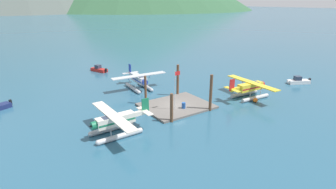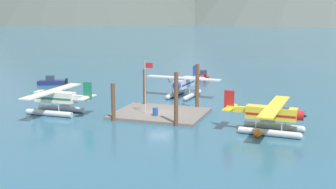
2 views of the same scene
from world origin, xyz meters
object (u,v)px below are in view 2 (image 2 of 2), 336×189
at_px(fuel_drum, 155,112).
at_px(boat_navy_open_west, 51,82).
at_px(seaplane_yellow_stbd_aft, 272,117).
at_px(mooring_buoy, 258,134).
at_px(boat_red_open_north, 203,76).
at_px(seaplane_silver_bow_centre, 184,85).
at_px(flagpole, 146,81).
at_px(seaplane_cream_port_aft, 55,100).

distance_m(fuel_drum, boat_navy_open_west, 28.21).
bearing_deg(seaplane_yellow_stbd_aft, mooring_buoy, -116.21).
xyz_separation_m(fuel_drum, boat_red_open_north, (-2.18, 29.70, -0.25)).
distance_m(mooring_buoy, seaplane_yellow_stbd_aft, 2.58).
bearing_deg(mooring_buoy, boat_red_open_north, 112.22).
bearing_deg(boat_red_open_north, seaplane_yellow_stbd_aft, -64.96).
relative_size(mooring_buoy, boat_navy_open_west, 0.16).
xyz_separation_m(seaplane_yellow_stbd_aft, boat_red_open_north, (-14.74, 31.55, -1.09)).
height_order(fuel_drum, boat_navy_open_west, boat_navy_open_west).
bearing_deg(seaplane_yellow_stbd_aft, seaplane_silver_bow_centre, 131.88).
relative_size(flagpole, boat_navy_open_west, 1.27).
xyz_separation_m(flagpole, boat_red_open_north, (-0.97, 29.25, -3.47)).
bearing_deg(boat_red_open_north, flagpole, -88.09).
bearing_deg(seaplane_yellow_stbd_aft, fuel_drum, 171.59).
bearing_deg(seaplane_cream_port_aft, seaplane_silver_bow_centre, 52.95).
height_order(seaplane_cream_port_aft, boat_red_open_north, seaplane_cream_port_aft).
xyz_separation_m(seaplane_silver_bow_centre, seaplane_yellow_stbd_aft, (13.19, -14.71, 0.00)).
height_order(mooring_buoy, seaplane_silver_bow_centre, seaplane_silver_bow_centre).
relative_size(fuel_drum, boat_navy_open_west, 0.19).
xyz_separation_m(seaplane_cream_port_aft, boat_red_open_north, (9.38, 31.32, -1.09)).
distance_m(seaplane_cream_port_aft, seaplane_yellow_stbd_aft, 24.12).
bearing_deg(seaplane_cream_port_aft, boat_red_open_north, 73.33).
relative_size(flagpole, seaplane_silver_bow_centre, 0.56).
bearing_deg(seaplane_yellow_stbd_aft, flagpole, 170.52).
xyz_separation_m(flagpole, seaplane_cream_port_aft, (-10.35, -2.06, -2.38)).
distance_m(seaplane_cream_port_aft, boat_navy_open_west, 20.96).
height_order(seaplane_silver_bow_centre, seaplane_yellow_stbd_aft, same).
bearing_deg(flagpole, boat_red_open_north, 91.91).
relative_size(seaplane_silver_bow_centre, seaplane_cream_port_aft, 1.01).
distance_m(flagpole, boat_red_open_north, 29.48).
xyz_separation_m(flagpole, fuel_drum, (1.21, -0.44, -3.22)).
bearing_deg(seaplane_silver_bow_centre, flagpole, -92.65).
height_order(seaplane_silver_bow_centre, seaplane_cream_port_aft, same).
distance_m(fuel_drum, seaplane_cream_port_aft, 11.71).
bearing_deg(seaplane_cream_port_aft, fuel_drum, 7.96).
distance_m(fuel_drum, boat_red_open_north, 29.78).
height_order(seaplane_cream_port_aft, seaplane_yellow_stbd_aft, same).
xyz_separation_m(mooring_buoy, boat_navy_open_west, (-35.08, 19.46, 0.11)).
bearing_deg(seaplane_silver_bow_centre, boat_red_open_north, 95.25).
distance_m(fuel_drum, mooring_buoy, 12.19).
relative_size(fuel_drum, seaplane_cream_port_aft, 0.08).
bearing_deg(mooring_buoy, seaplane_silver_bow_centre, 126.00).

